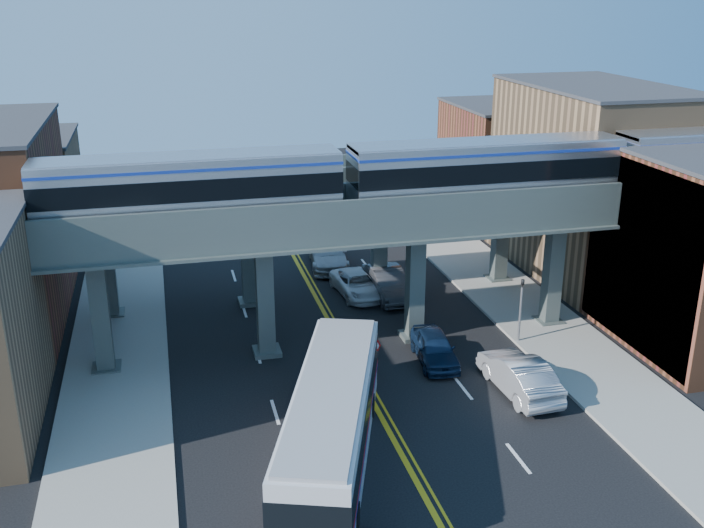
{
  "coord_description": "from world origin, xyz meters",
  "views": [
    {
      "loc": [
        -8.59,
        -28.74,
        18.06
      ],
      "look_at": [
        0.51,
        7.84,
        4.6
      ],
      "focal_mm": 40.0,
      "sensor_mm": 36.0,
      "label": 1
    }
  ],
  "objects": [
    {
      "name": "mural_panel",
      "position": [
        14.55,
        4.0,
        4.75
      ],
      "size": [
        0.1,
        9.5,
        9.5
      ],
      "primitive_type": "cube",
      "color": "teal",
      "rests_on": "ground"
    },
    {
      "name": "car_lane_b",
      "position": [
        4.3,
        14.02,
        0.9
      ],
      "size": [
        1.98,
        5.47,
        1.79
      ],
      "primitive_type": "imported",
      "rotation": [
        0.0,
        0.0,
        0.02
      ],
      "color": "#323235",
      "rests_on": "ground"
    },
    {
      "name": "stop_sign",
      "position": [
        0.3,
        3.0,
        1.76
      ],
      "size": [
        0.76,
        0.09,
        2.63
      ],
      "color": "slate",
      "rests_on": "ground"
    },
    {
      "name": "sidewalk_east",
      "position": [
        11.5,
        10.0,
        0.08
      ],
      "size": [
        5.0,
        70.0,
        0.16
      ],
      "primitive_type": "cube",
      "color": "gray",
      "rests_on": "ground"
    },
    {
      "name": "transit_bus",
      "position": [
        -2.85,
        -2.34,
        1.71
      ],
      "size": [
        6.98,
        13.13,
        3.33
      ],
      "rotation": [
        0.0,
        0.0,
        1.23
      ],
      "color": "silver",
      "rests_on": "ground"
    },
    {
      "name": "sidewalk_west",
      "position": [
        -11.5,
        10.0,
        0.08
      ],
      "size": [
        5.0,
        70.0,
        0.16
      ],
      "primitive_type": "cube",
      "color": "gray",
      "rests_on": "ground"
    },
    {
      "name": "car_parked_curb",
      "position": [
        6.88,
        1.08,
        0.9
      ],
      "size": [
        2.13,
        5.52,
        1.79
      ],
      "primitive_type": "imported",
      "rotation": [
        0.0,
        0.0,
        3.19
      ],
      "color": "#98999D",
      "rests_on": "ground"
    },
    {
      "name": "transit_train",
      "position": [
        7.68,
        8.0,
        9.15
      ],
      "size": [
        44.23,
        2.77,
        3.22
      ],
      "color": "black",
      "rests_on": "elevated_viaduct_near"
    },
    {
      "name": "elevated_viaduct_far",
      "position": [
        0.0,
        15.0,
        6.47
      ],
      "size": [
        52.0,
        3.6,
        7.4
      ],
      "color": "#465250",
      "rests_on": "ground"
    },
    {
      "name": "car_lane_a",
      "position": [
        4.11,
        5.02,
        0.78
      ],
      "size": [
        2.26,
        4.7,
        1.55
      ],
      "primitive_type": "imported",
      "rotation": [
        0.0,
        0.0,
        -0.1
      ],
      "color": "#10203B",
      "rests_on": "ground"
    },
    {
      "name": "building_west_c",
      "position": [
        -18.5,
        29.0,
        4.0
      ],
      "size": [
        8.0,
        10.0,
        8.0
      ],
      "primitive_type": "cube",
      "color": "olive",
      "rests_on": "ground"
    },
    {
      "name": "ground",
      "position": [
        0.0,
        0.0,
        0.0
      ],
      "size": [
        120.0,
        120.0,
        0.0
      ],
      "primitive_type": "plane",
      "color": "black",
      "rests_on": "ground"
    },
    {
      "name": "car_lane_c",
      "position": [
        2.58,
        14.77,
        0.7
      ],
      "size": [
        2.77,
        5.22,
        1.4
      ],
      "primitive_type": "imported",
      "rotation": [
        0.0,
        0.0,
        0.09
      ],
      "color": "silver",
      "rests_on": "ground"
    },
    {
      "name": "traffic_signal",
      "position": [
        9.2,
        6.0,
        2.3
      ],
      "size": [
        0.15,
        0.18,
        4.1
      ],
      "color": "slate",
      "rests_on": "ground"
    },
    {
      "name": "car_lane_d",
      "position": [
        1.97,
        20.41,
        0.87
      ],
      "size": [
        3.12,
        6.21,
        1.73
      ],
      "primitive_type": "imported",
      "rotation": [
        0.0,
        0.0,
        -0.12
      ],
      "color": "#ACADB1",
      "rests_on": "ground"
    },
    {
      "name": "building_east_b",
      "position": [
        18.5,
        16.0,
        6.0
      ],
      "size": [
        8.0,
        14.0,
        12.0
      ],
      "primitive_type": "cube",
      "color": "olive",
      "rests_on": "ground"
    },
    {
      "name": "building_east_c",
      "position": [
        18.5,
        29.0,
        4.5
      ],
      "size": [
        8.0,
        10.0,
        9.0
      ],
      "primitive_type": "cube",
      "color": "brown",
      "rests_on": "ground"
    },
    {
      "name": "elevated_viaduct_near",
      "position": [
        0.0,
        8.0,
        6.47
      ],
      "size": [
        52.0,
        3.6,
        7.4
      ],
      "color": "#465250",
      "rests_on": "ground"
    }
  ]
}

